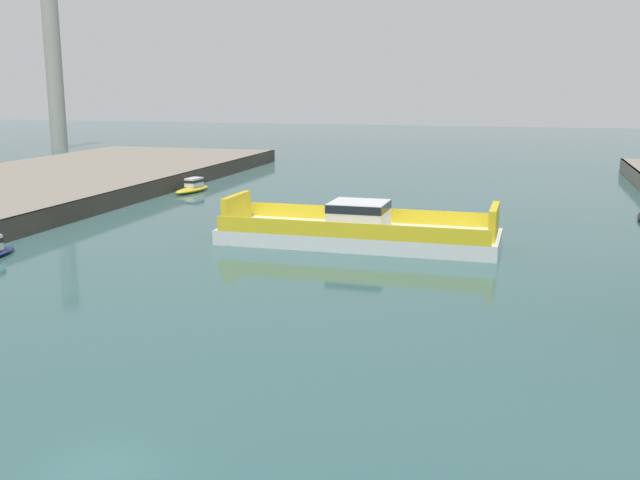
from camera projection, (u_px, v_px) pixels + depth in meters
ground_plane at (98, 469)px, 22.76m from camera, size 400.00×400.00×0.00m
chain_ferry at (359, 231)px, 54.87m from camera, size 20.69×7.22×3.30m
moored_boat_far_left at (193, 187)px, 81.60m from camera, size 2.54×6.09×1.56m
smokestack_distant_a at (53, 58)px, 134.68m from camera, size 3.21×3.21×30.88m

